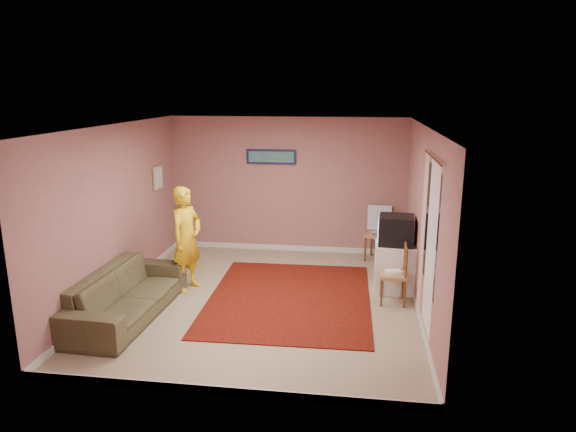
# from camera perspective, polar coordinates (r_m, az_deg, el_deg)

# --- Properties ---
(ground) EXTENTS (5.00, 5.00, 0.00)m
(ground) POSITION_cam_1_polar(r_m,az_deg,el_deg) (7.86, -2.63, -9.32)
(ground) COLOR gray
(ground) RESTS_ON ground
(wall_back) EXTENTS (4.50, 0.02, 2.60)m
(wall_back) POSITION_cam_1_polar(r_m,az_deg,el_deg) (9.85, -0.09, 3.42)
(wall_back) COLOR #A26B6B
(wall_back) RESTS_ON ground
(wall_front) EXTENTS (4.50, 0.02, 2.60)m
(wall_front) POSITION_cam_1_polar(r_m,az_deg,el_deg) (5.11, -7.87, -6.84)
(wall_front) COLOR #A26B6B
(wall_front) RESTS_ON ground
(wall_left) EXTENTS (0.02, 5.00, 2.60)m
(wall_left) POSITION_cam_1_polar(r_m,az_deg,el_deg) (8.15, -18.50, 0.45)
(wall_left) COLOR #A26B6B
(wall_left) RESTS_ON ground
(wall_right) EXTENTS (0.02, 5.00, 2.60)m
(wall_right) POSITION_cam_1_polar(r_m,az_deg,el_deg) (7.38, 14.72, -0.65)
(wall_right) COLOR #A26B6B
(wall_right) RESTS_ON ground
(ceiling) EXTENTS (4.50, 5.00, 0.02)m
(ceiling) POSITION_cam_1_polar(r_m,az_deg,el_deg) (7.23, -2.86, 9.96)
(ceiling) COLOR white
(ceiling) RESTS_ON wall_back
(baseboard_back) EXTENTS (4.50, 0.02, 0.10)m
(baseboard_back) POSITION_cam_1_polar(r_m,az_deg,el_deg) (10.14, -0.10, -3.55)
(baseboard_back) COLOR silver
(baseboard_back) RESTS_ON ground
(baseboard_front) EXTENTS (4.50, 0.02, 0.10)m
(baseboard_front) POSITION_cam_1_polar(r_m,az_deg,el_deg) (5.68, -7.40, -18.68)
(baseboard_front) COLOR silver
(baseboard_front) RESTS_ON ground
(baseboard_left) EXTENTS (0.02, 5.00, 0.10)m
(baseboard_left) POSITION_cam_1_polar(r_m,az_deg,el_deg) (8.51, -17.79, -7.77)
(baseboard_left) COLOR silver
(baseboard_left) RESTS_ON ground
(baseboard_right) EXTENTS (0.02, 5.00, 0.10)m
(baseboard_right) POSITION_cam_1_polar(r_m,az_deg,el_deg) (7.78, 14.07, -9.60)
(baseboard_right) COLOR silver
(baseboard_right) RESTS_ON ground
(window) EXTENTS (0.01, 1.10, 1.50)m
(window) POSITION_cam_1_polar(r_m,az_deg,el_deg) (6.47, 15.65, -1.36)
(window) COLOR black
(window) RESTS_ON wall_right
(curtain_sheer) EXTENTS (0.01, 0.75, 2.10)m
(curtain_sheer) POSITION_cam_1_polar(r_m,az_deg,el_deg) (6.38, 15.58, -3.44)
(curtain_sheer) COLOR white
(curtain_sheer) RESTS_ON wall_right
(curtain_floral) EXTENTS (0.01, 0.35, 2.10)m
(curtain_floral) POSITION_cam_1_polar(r_m,az_deg,el_deg) (7.05, 14.73, -1.75)
(curtain_floral) COLOR white
(curtain_floral) RESTS_ON wall_right
(curtain_rod) EXTENTS (0.02, 1.40, 0.02)m
(curtain_rod) POSITION_cam_1_polar(r_m,az_deg,el_deg) (6.30, 15.77, 6.30)
(curtain_rod) COLOR brown
(curtain_rod) RESTS_ON wall_right
(picture_back) EXTENTS (0.95, 0.04, 0.28)m
(picture_back) POSITION_cam_1_polar(r_m,az_deg,el_deg) (9.78, -1.88, 6.60)
(picture_back) COLOR #15193C
(picture_back) RESTS_ON wall_back
(picture_left) EXTENTS (0.04, 0.38, 0.42)m
(picture_left) POSITION_cam_1_polar(r_m,az_deg,el_deg) (9.52, -14.24, 4.14)
(picture_left) COLOR tan
(picture_left) RESTS_ON wall_left
(area_rug) EXTENTS (2.48, 3.07, 0.02)m
(area_rug) POSITION_cam_1_polar(r_m,az_deg,el_deg) (7.91, 0.17, -9.08)
(area_rug) COLOR black
(area_rug) RESTS_ON ground
(tv_cabinet) EXTENTS (0.60, 0.54, 0.76)m
(tv_cabinet) POSITION_cam_1_polar(r_m,az_deg,el_deg) (8.25, 11.72, -5.61)
(tv_cabinet) COLOR white
(tv_cabinet) RESTS_ON ground
(crt_tv) EXTENTS (0.57, 0.51, 0.45)m
(crt_tv) POSITION_cam_1_polar(r_m,az_deg,el_deg) (8.07, 11.89, -1.54)
(crt_tv) COLOR black
(crt_tv) RESTS_ON tv_cabinet
(chair_a) EXTENTS (0.56, 0.55, 0.54)m
(chair_a) POSITION_cam_1_polar(r_m,az_deg,el_deg) (9.58, 10.09, -1.38)
(chair_a) COLOR #A57750
(chair_a) RESTS_ON ground
(dvd_player) EXTENTS (0.37, 0.31, 0.06)m
(dvd_player) POSITION_cam_1_polar(r_m,az_deg,el_deg) (9.59, 10.07, -1.79)
(dvd_player) COLOR silver
(dvd_player) RESTS_ON chair_a
(blue_throw) EXTENTS (0.43, 0.05, 0.45)m
(blue_throw) POSITION_cam_1_polar(r_m,az_deg,el_deg) (9.58, 10.12, -0.17)
(blue_throw) COLOR #8FC0EA
(blue_throw) RESTS_ON chair_a
(chair_b) EXTENTS (0.40, 0.41, 0.49)m
(chair_b) POSITION_cam_1_polar(r_m,az_deg,el_deg) (7.74, 11.67, -5.62)
(chair_b) COLOR #A57750
(chair_b) RESTS_ON ground
(game_console) EXTENTS (0.25, 0.20, 0.05)m
(game_console) POSITION_cam_1_polar(r_m,az_deg,el_deg) (7.76, 11.64, -6.09)
(game_console) COLOR white
(game_console) RESTS_ON chair_b
(sofa) EXTENTS (0.97, 2.30, 0.66)m
(sofa) POSITION_cam_1_polar(r_m,az_deg,el_deg) (7.56, -17.49, -8.25)
(sofa) COLOR brown
(sofa) RESTS_ON ground
(person) EXTENTS (0.59, 0.71, 1.65)m
(person) POSITION_cam_1_polar(r_m,az_deg,el_deg) (8.16, -11.19, -2.50)
(person) COLOR yellow
(person) RESTS_ON ground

